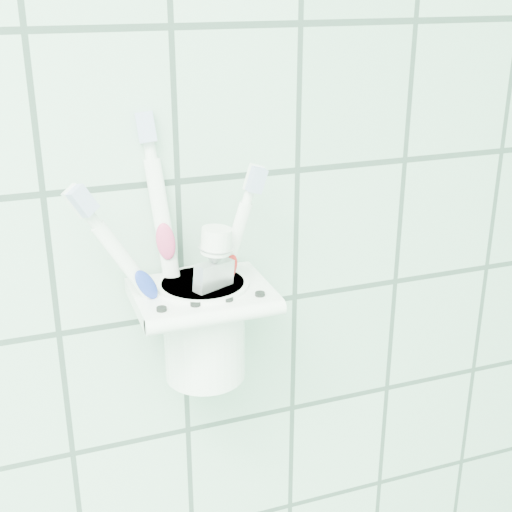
{
  "coord_description": "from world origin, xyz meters",
  "views": [
    {
      "loc": [
        0.53,
        0.63,
        1.54
      ],
      "look_at": [
        0.7,
        1.1,
        1.34
      ],
      "focal_mm": 50.0,
      "sensor_mm": 36.0,
      "label": 1
    }
  ],
  "objects_px": {
    "holder_bracket": "(201,296)",
    "toothpaste_tube": "(205,293)",
    "toothbrush_blue": "(182,247)",
    "toothbrush_pink": "(204,262)",
    "cup": "(204,325)",
    "toothbrush_orange": "(194,267)"
  },
  "relations": [
    {
      "from": "toothpaste_tube",
      "to": "toothbrush_orange",
      "type": "bearing_deg",
      "value": 78.44
    },
    {
      "from": "toothbrush_pink",
      "to": "toothbrush_orange",
      "type": "height_order",
      "value": "toothbrush_pink"
    },
    {
      "from": "holder_bracket",
      "to": "toothbrush_blue",
      "type": "bearing_deg",
      "value": 144.72
    },
    {
      "from": "holder_bracket",
      "to": "toothbrush_pink",
      "type": "bearing_deg",
      "value": -51.25
    },
    {
      "from": "cup",
      "to": "toothbrush_blue",
      "type": "xyz_separation_m",
      "value": [
        -0.02,
        0.01,
        0.07
      ]
    },
    {
      "from": "cup",
      "to": "toothpaste_tube",
      "type": "xyz_separation_m",
      "value": [
        -0.0,
        -0.01,
        0.04
      ]
    },
    {
      "from": "holder_bracket",
      "to": "cup",
      "type": "relative_size",
      "value": 1.26
    },
    {
      "from": "holder_bracket",
      "to": "toothbrush_pink",
      "type": "height_order",
      "value": "toothbrush_pink"
    },
    {
      "from": "toothbrush_orange",
      "to": "toothpaste_tube",
      "type": "bearing_deg",
      "value": -81.38
    },
    {
      "from": "cup",
      "to": "toothbrush_orange",
      "type": "distance_m",
      "value": 0.05
    },
    {
      "from": "toothbrush_pink",
      "to": "toothpaste_tube",
      "type": "xyz_separation_m",
      "value": [
        -0.0,
        -0.01,
        -0.03
      ]
    },
    {
      "from": "holder_bracket",
      "to": "toothpaste_tube",
      "type": "xyz_separation_m",
      "value": [
        0.0,
        -0.01,
        0.01
      ]
    },
    {
      "from": "toothbrush_blue",
      "to": "toothpaste_tube",
      "type": "height_order",
      "value": "toothbrush_blue"
    },
    {
      "from": "toothbrush_pink",
      "to": "toothbrush_blue",
      "type": "xyz_separation_m",
      "value": [
        -0.01,
        0.01,
        0.01
      ]
    },
    {
      "from": "toothbrush_blue",
      "to": "toothpaste_tube",
      "type": "xyz_separation_m",
      "value": [
        0.01,
        -0.02,
        -0.04
      ]
    },
    {
      "from": "toothbrush_blue",
      "to": "holder_bracket",
      "type": "bearing_deg",
      "value": -25.14
    },
    {
      "from": "holder_bracket",
      "to": "toothpaste_tube",
      "type": "bearing_deg",
      "value": -84.14
    },
    {
      "from": "holder_bracket",
      "to": "toothbrush_pink",
      "type": "distance_m",
      "value": 0.03
    },
    {
      "from": "holder_bracket",
      "to": "cup",
      "type": "height_order",
      "value": "same"
    },
    {
      "from": "toothbrush_orange",
      "to": "cup",
      "type": "bearing_deg",
      "value": -42.31
    },
    {
      "from": "cup",
      "to": "toothbrush_orange",
      "type": "bearing_deg",
      "value": 142.3
    },
    {
      "from": "toothbrush_pink",
      "to": "toothbrush_orange",
      "type": "distance_m",
      "value": 0.01
    }
  ]
}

